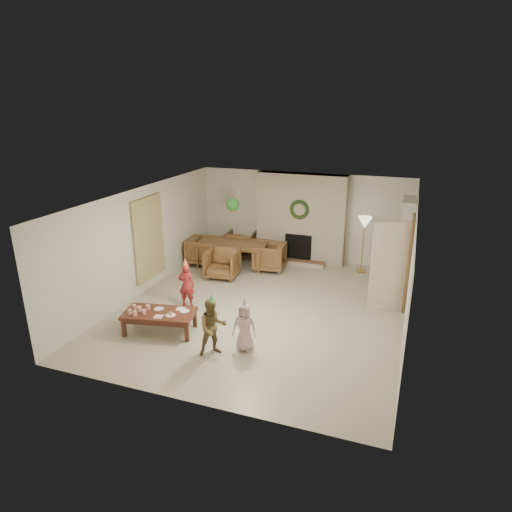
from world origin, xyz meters
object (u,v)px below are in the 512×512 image
at_px(dining_chair_near, 222,264).
at_px(child_red, 187,285).
at_px(coffee_table_top, 159,313).
at_px(dining_chair_left, 203,251).
at_px(dining_table, 232,254).
at_px(dining_chair_far, 241,244).
at_px(child_plaid, 213,327).
at_px(child_pink, 245,327).
at_px(dining_chair_right, 269,256).

xyz_separation_m(dining_chair_near, child_red, (-0.05, -1.84, 0.12)).
bearing_deg(coffee_table_top, dining_chair_left, 91.89).
xyz_separation_m(dining_table, dining_chair_far, (-0.08, 0.84, 0.04)).
bearing_deg(child_red, dining_chair_near, -103.24).
height_order(dining_chair_far, child_red, child_red).
distance_m(dining_table, child_red, 2.69).
relative_size(child_red, child_plaid, 0.93).
xyz_separation_m(child_red, child_pink, (1.88, -1.31, -0.03)).
relative_size(dining_table, dining_chair_near, 2.34).
height_order(dining_table, child_red, child_red).
height_order(dining_chair_right, child_plaid, child_plaid).
relative_size(dining_chair_far, child_red, 0.83).
bearing_deg(dining_table, dining_chair_near, -90.00).
height_order(dining_chair_left, dining_chair_right, same).
bearing_deg(coffee_table_top, child_plaid, -27.81).
distance_m(dining_chair_left, child_red, 2.75).
relative_size(dining_chair_left, dining_chair_right, 1.00).
distance_m(dining_chair_left, dining_chair_right, 1.91).
xyz_separation_m(dining_chair_right, child_plaid, (0.37, -4.41, 0.16)).
xyz_separation_m(dining_chair_near, child_pink, (1.84, -3.15, 0.09)).
bearing_deg(child_pink, child_red, 142.17).
bearing_deg(dining_chair_left, dining_table, -90.00).
xyz_separation_m(dining_chair_near, dining_chair_far, (-0.15, 1.69, 0.00)).
bearing_deg(dining_chair_right, child_red, -25.43).
bearing_deg(dining_table, dining_chair_left, -180.00).
distance_m(dining_table, dining_chair_far, 0.85).
distance_m(dining_chair_far, coffee_table_top, 4.78).
relative_size(dining_chair_far, coffee_table_top, 0.59).
distance_m(dining_chair_left, child_pink, 4.79).
xyz_separation_m(dining_table, coffee_table_top, (0.08, -3.93, 0.06)).
bearing_deg(dining_chair_far, dining_chair_left, 45.00).
height_order(dining_chair_far, child_pink, child_pink).
bearing_deg(dining_chair_left, child_plaid, -156.99).
distance_m(coffee_table_top, child_plaid, 1.40).
distance_m(dining_table, dining_chair_right, 1.06).
relative_size(dining_chair_far, child_plaid, 0.77).
bearing_deg(child_red, dining_table, -101.14).
bearing_deg(dining_chair_near, dining_chair_left, 135.00).
height_order(coffee_table_top, child_plaid, child_plaid).
distance_m(child_plaid, child_pink, 0.59).
relative_size(coffee_table_top, child_pink, 1.50).
bearing_deg(child_plaid, dining_chair_left, 80.93).
height_order(dining_table, dining_chair_far, dining_chair_far).
height_order(dining_chair_near, dining_chair_left, same).
xyz_separation_m(dining_table, child_red, (0.03, -2.68, 0.16)).
height_order(dining_chair_left, coffee_table_top, dining_chair_left).
bearing_deg(dining_chair_left, child_red, -166.69).
height_order(dining_chair_left, child_pink, child_pink).
bearing_deg(dining_chair_near, dining_chair_right, 38.66).
xyz_separation_m(dining_chair_right, coffee_table_top, (-0.97, -4.02, 0.02)).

